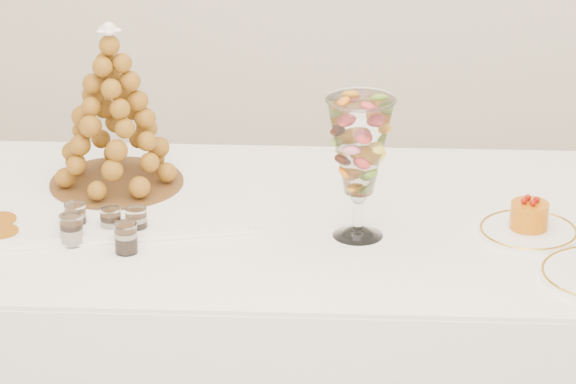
{
  "coord_description": "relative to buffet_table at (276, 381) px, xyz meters",
  "views": [
    {
      "loc": [
        0.19,
        -2.42,
        2.11
      ],
      "look_at": [
        -0.02,
        0.22,
        0.97
      ],
      "focal_mm": 85.0,
      "sensor_mm": 36.0,
      "label": 1
    }
  ],
  "objects": [
    {
      "name": "buffet_table",
      "position": [
        0.0,
        0.0,
        0.0
      ],
      "size": [
        2.27,
        0.97,
        0.85
      ],
      "rotation": [
        0.0,
        0.0,
        0.03
      ],
      "color": "white",
      "rests_on": "ground"
    },
    {
      "name": "lace_tray",
      "position": [
        -0.38,
        0.06,
        0.44
      ],
      "size": [
        0.68,
        0.57,
        0.02
      ],
      "primitive_type": "cube",
      "rotation": [
        0.0,
        0.0,
        0.24
      ],
      "color": "white",
      "rests_on": "buffet_table"
    },
    {
      "name": "macaron_vase",
      "position": [
        0.19,
        -0.08,
        0.63
      ],
      "size": [
        0.14,
        0.14,
        0.31
      ],
      "color": "white",
      "rests_on": "buffet_table"
    },
    {
      "name": "cake_plate",
      "position": [
        0.56,
        -0.04,
        0.43
      ],
      "size": [
        0.22,
        0.22,
        0.01
      ],
      "primitive_type": "cylinder",
      "color": "white",
      "rests_on": "buffet_table"
    },
    {
      "name": "verrine_a",
      "position": [
        -0.43,
        -0.1,
        0.46
      ],
      "size": [
        0.06,
        0.06,
        0.06
      ],
      "primitive_type": "cylinder",
      "rotation": [
        0.0,
        0.0,
        0.18
      ],
      "color": "white",
      "rests_on": "buffet_table"
    },
    {
      "name": "verrine_b",
      "position": [
        -0.35,
        -0.11,
        0.46
      ],
      "size": [
        0.05,
        0.05,
        0.06
      ],
      "primitive_type": "cylinder",
      "rotation": [
        0.0,
        0.0,
        0.04
      ],
      "color": "white",
      "rests_on": "buffet_table"
    },
    {
      "name": "verrine_c",
      "position": [
        -0.29,
        -0.12,
        0.46
      ],
      "size": [
        0.06,
        0.06,
        0.06
      ],
      "primitive_type": "cylinder",
      "rotation": [
        0.0,
        0.0,
        -0.29
      ],
      "color": "white",
      "rests_on": "buffet_table"
    },
    {
      "name": "verrine_d",
      "position": [
        -0.42,
        -0.17,
        0.46
      ],
      "size": [
        0.05,
        0.05,
        0.07
      ],
      "primitive_type": "cylinder",
      "rotation": [
        0.0,
        0.0,
        -0.09
      ],
      "color": "white",
      "rests_on": "buffet_table"
    },
    {
      "name": "verrine_e",
      "position": [
        -0.3,
        -0.2,
        0.46
      ],
      "size": [
        0.06,
        0.06,
        0.07
      ],
      "primitive_type": "cylinder",
      "rotation": [
        0.0,
        0.0,
        -0.17
      ],
      "color": "white",
      "rests_on": "buffet_table"
    },
    {
      "name": "ramekin_front",
      "position": [
        -0.58,
        -0.18,
        0.44
      ],
      "size": [
        0.09,
        0.09,
        0.03
      ],
      "primitive_type": "cylinder",
      "color": "white",
      "rests_on": "buffet_table"
    },
    {
      "name": "croquembouche",
      "position": [
        -0.38,
        0.12,
        0.63
      ],
      "size": [
        0.31,
        0.31,
        0.39
      ],
      "rotation": [
        0.0,
        0.0,
        0.01
      ],
      "color": "brown",
      "rests_on": "lace_tray"
    },
    {
      "name": "mousse_cake",
      "position": [
        0.56,
        -0.03,
        0.47
      ],
      "size": [
        0.08,
        0.08,
        0.07
      ],
      "color": "#C56109",
      "rests_on": "cake_plate"
    }
  ]
}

